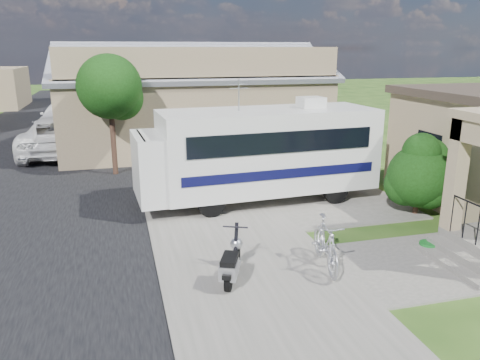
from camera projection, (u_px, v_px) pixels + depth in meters
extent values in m
plane|color=#1C3B10|center=(288.00, 261.00, 10.83)|extent=(120.00, 120.00, 0.00)
cube|color=black|center=(18.00, 174.00, 18.27)|extent=(9.00, 80.00, 0.02)
cube|color=#5F5D55|center=(183.00, 163.00, 19.87)|extent=(4.00, 80.00, 0.06)
cube|color=#5F5D55|center=(283.00, 197.00, 15.38)|extent=(7.00, 6.00, 0.05)
cube|color=#5F5D55|center=(428.00, 263.00, 10.63)|extent=(4.00, 3.00, 0.05)
cube|color=black|center=(428.00, 152.00, 14.23)|extent=(0.04, 1.10, 1.20)
cube|color=#5F5D55|center=(464.00, 260.00, 10.49)|extent=(0.40, 2.16, 0.32)
cube|color=#5F5D55|center=(450.00, 265.00, 10.42)|extent=(0.35, 2.16, 0.16)
cube|color=#8B7458|center=(456.00, 175.00, 11.07)|extent=(0.35, 0.35, 2.70)
cube|color=#856C53|center=(191.00, 109.00, 23.36)|extent=(12.00, 8.00, 3.60)
cube|color=slate|center=(196.00, 62.00, 20.86)|extent=(12.50, 4.40, 1.78)
cube|color=slate|center=(183.00, 60.00, 24.58)|extent=(12.50, 4.40, 1.78)
cube|color=slate|center=(189.00, 46.00, 22.53)|extent=(12.50, 0.50, 0.22)
cube|color=#856C53|center=(204.00, 63.00, 19.10)|extent=(11.76, 0.20, 1.30)
cylinder|color=#301E15|center=(113.00, 134.00, 17.83)|extent=(0.20, 0.20, 3.15)
sphere|color=black|center=(109.00, 87.00, 17.34)|extent=(2.40, 2.40, 2.40)
sphere|color=black|center=(121.00, 98.00, 17.75)|extent=(1.68, 1.68, 1.68)
cylinder|color=#301E15|center=(112.00, 104.00, 27.12)|extent=(0.20, 0.20, 3.29)
sphere|color=black|center=(110.00, 71.00, 26.61)|extent=(2.40, 2.40, 2.40)
sphere|color=black|center=(118.00, 79.00, 27.02)|extent=(1.68, 1.68, 1.68)
cylinder|color=#301E15|center=(112.00, 93.00, 35.53)|extent=(0.20, 0.20, 3.01)
sphere|color=black|center=(110.00, 69.00, 35.06)|extent=(2.40, 2.40, 2.40)
sphere|color=black|center=(116.00, 75.00, 35.46)|extent=(1.68, 1.68, 1.68)
cube|color=silver|center=(268.00, 149.00, 14.71)|extent=(6.84, 2.78, 2.49)
cube|color=silver|center=(149.00, 167.00, 13.67)|extent=(0.90, 2.32, 1.92)
cube|color=black|center=(142.00, 150.00, 13.47)|extent=(0.17, 2.04, 0.86)
cube|color=black|center=(283.00, 142.00, 13.48)|extent=(5.70, 0.35, 0.62)
cube|color=black|center=(255.00, 129.00, 15.70)|extent=(5.70, 0.35, 0.62)
cube|color=black|center=(283.00, 174.00, 13.74)|extent=(6.04, 0.36, 0.29)
cube|color=black|center=(255.00, 157.00, 15.95)|extent=(6.04, 0.36, 0.29)
cube|color=silver|center=(311.00, 102.00, 14.76)|extent=(0.80, 0.71, 0.34)
cylinder|color=#ADAEB5|center=(239.00, 95.00, 13.95)|extent=(0.04, 0.04, 0.96)
cylinder|color=black|center=(211.00, 204.00, 13.44)|extent=(0.78, 0.31, 0.77)
cylinder|color=black|center=(195.00, 184.00, 15.37)|extent=(0.78, 0.31, 0.77)
cylinder|color=black|center=(335.00, 191.00, 14.65)|extent=(0.78, 0.31, 0.77)
cylinder|color=black|center=(306.00, 174.00, 16.58)|extent=(0.78, 0.31, 0.77)
cylinder|color=#301E15|center=(416.00, 203.00, 13.72)|extent=(0.14, 0.14, 0.72)
sphere|color=black|center=(419.00, 176.00, 13.50)|extent=(1.81, 1.81, 1.81)
sphere|color=black|center=(425.00, 161.00, 13.75)|extent=(1.45, 1.45, 1.45)
sphere|color=black|center=(406.00, 184.00, 13.68)|extent=(1.27, 1.27, 1.27)
sphere|color=black|center=(429.00, 191.00, 13.39)|extent=(1.09, 1.09, 1.09)
sphere|color=black|center=(421.00, 152.00, 13.31)|extent=(1.09, 1.09, 1.09)
cylinder|color=black|center=(228.00, 281.00, 9.31)|extent=(0.28, 0.45, 0.44)
cylinder|color=black|center=(236.00, 257.00, 10.36)|extent=(0.28, 0.45, 0.44)
cube|color=#ADAEB5|center=(232.00, 267.00, 9.77)|extent=(0.49, 0.62, 0.08)
cube|color=#ADAEB5|center=(229.00, 269.00, 9.35)|extent=(0.52, 0.64, 0.30)
cube|color=black|center=(229.00, 259.00, 9.35)|extent=(0.51, 0.67, 0.12)
cube|color=black|center=(227.00, 276.00, 9.12)|extent=(0.24, 0.25, 0.10)
cylinder|color=black|center=(236.00, 242.00, 10.18)|extent=(0.20, 0.34, 0.83)
sphere|color=#ADAEB5|center=(236.00, 244.00, 10.27)|extent=(0.28, 0.28, 0.28)
sphere|color=black|center=(237.00, 242.00, 10.34)|extent=(0.12, 0.12, 0.12)
cylinder|color=black|center=(235.00, 227.00, 10.00)|extent=(0.52, 0.25, 0.04)
cube|color=black|center=(236.00, 252.00, 10.32)|extent=(0.24, 0.31, 0.06)
imported|color=#ADAEB5|center=(326.00, 246.00, 10.25)|extent=(0.84, 1.95, 1.13)
imported|color=white|center=(59.00, 135.00, 21.66)|extent=(3.09, 6.35, 1.74)
imported|color=white|center=(64.00, 117.00, 27.60)|extent=(2.96, 5.93, 1.65)
cylinder|color=#146721|center=(428.00, 247.00, 11.33)|extent=(0.42, 0.42, 0.19)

